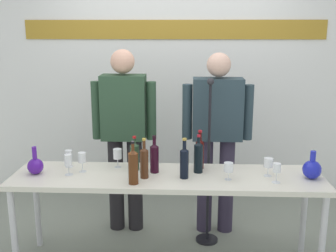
# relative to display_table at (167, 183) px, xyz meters

# --- Properties ---
(back_wall) EXTENTS (4.55, 0.11, 3.00)m
(back_wall) POSITION_rel_display_table_xyz_m (0.00, 1.49, 0.79)
(back_wall) COLOR white
(back_wall) RESTS_ON ground
(display_table) EXTENTS (2.42, 0.59, 0.77)m
(display_table) POSITION_rel_display_table_xyz_m (0.00, 0.00, 0.00)
(display_table) COLOR silver
(display_table) RESTS_ON ground
(decanter_blue_left) EXTENTS (0.13, 0.13, 0.22)m
(decanter_blue_left) POSITION_rel_display_table_xyz_m (-1.03, -0.02, 0.13)
(decanter_blue_left) COLOR #4A1793
(decanter_blue_left) RESTS_ON display_table
(decanter_blue_right) EXTENTS (0.14, 0.14, 0.22)m
(decanter_blue_right) POSITION_rel_display_table_xyz_m (1.10, -0.02, 0.14)
(decanter_blue_right) COLOR #1D25B4
(decanter_blue_right) RESTS_ON display_table
(presenter_left) EXTENTS (0.59, 0.22, 1.71)m
(presenter_left) POSITION_rel_display_table_xyz_m (-0.42, 0.61, 0.27)
(presenter_left) COLOR black
(presenter_left) RESTS_ON ground
(presenter_right) EXTENTS (0.63, 0.22, 1.68)m
(presenter_right) POSITION_rel_display_table_xyz_m (0.42, 0.61, 0.27)
(presenter_right) COLOR #30293D
(presenter_right) RESTS_ON ground
(wine_bottle_0) EXTENTS (0.07, 0.07, 0.28)m
(wine_bottle_0) POSITION_rel_display_table_xyz_m (-0.27, 0.11, 0.19)
(wine_bottle_0) COLOR #233D25
(wine_bottle_0) RESTS_ON display_table
(wine_bottle_1) EXTENTS (0.07, 0.07, 0.31)m
(wine_bottle_1) POSITION_rel_display_table_xyz_m (0.24, 0.08, 0.20)
(wine_bottle_1) COLOR black
(wine_bottle_1) RESTS_ON display_table
(wine_bottle_2) EXTENTS (0.06, 0.06, 0.31)m
(wine_bottle_2) POSITION_rel_display_table_xyz_m (-0.17, -0.06, 0.19)
(wine_bottle_2) COLOR #482614
(wine_bottle_2) RESTS_ON display_table
(wine_bottle_3) EXTENTS (0.07, 0.07, 0.32)m
(wine_bottle_3) POSITION_rel_display_table_xyz_m (0.26, 0.18, 0.20)
(wine_bottle_3) COLOR #360705
(wine_bottle_3) RESTS_ON display_table
(wine_bottle_4) EXTENTS (0.07, 0.07, 0.32)m
(wine_bottle_4) POSITION_rel_display_table_xyz_m (-0.24, -0.19, 0.20)
(wine_bottle_4) COLOR #4C2610
(wine_bottle_4) RESTS_ON display_table
(wine_bottle_5) EXTENTS (0.07, 0.07, 0.31)m
(wine_bottle_5) POSITION_rel_display_table_xyz_m (0.13, -0.05, 0.20)
(wine_bottle_5) COLOR black
(wine_bottle_5) RESTS_ON display_table
(wine_bottle_6) EXTENTS (0.07, 0.07, 0.30)m
(wine_bottle_6) POSITION_rel_display_table_xyz_m (-0.10, 0.06, 0.19)
(wine_bottle_6) COLOR black
(wine_bottle_6) RESTS_ON display_table
(wine_glass_left_0) EXTENTS (0.06, 0.06, 0.14)m
(wine_glass_left_0) POSITION_rel_display_table_xyz_m (-0.82, 0.16, 0.16)
(wine_glass_left_0) COLOR white
(wine_glass_left_0) RESTS_ON display_table
(wine_glass_left_1) EXTENTS (0.06, 0.06, 0.16)m
(wine_glass_left_1) POSITION_rel_display_table_xyz_m (-0.68, 0.05, 0.18)
(wine_glass_left_1) COLOR white
(wine_glass_left_1) RESTS_ON display_table
(wine_glass_left_2) EXTENTS (0.07, 0.07, 0.16)m
(wine_glass_left_2) POSITION_rel_display_table_xyz_m (-0.41, 0.17, 0.18)
(wine_glass_left_2) COLOR white
(wine_glass_left_2) RESTS_ON display_table
(wine_glass_left_3) EXTENTS (0.06, 0.06, 0.17)m
(wine_glass_left_3) POSITION_rel_display_table_xyz_m (-0.77, -0.03, 0.18)
(wine_glass_left_3) COLOR white
(wine_glass_left_3) RESTS_ON display_table
(wine_glass_right_0) EXTENTS (0.07, 0.07, 0.13)m
(wine_glass_right_0) POSITION_rel_display_table_xyz_m (0.47, -0.08, 0.16)
(wine_glass_right_0) COLOR white
(wine_glass_right_0) RESTS_ON display_table
(wine_glass_right_1) EXTENTS (0.06, 0.06, 0.15)m
(wine_glass_right_1) POSITION_rel_display_table_xyz_m (0.82, -0.12, 0.17)
(wine_glass_right_1) COLOR white
(wine_glass_right_1) RESTS_ON display_table
(wine_glass_right_2) EXTENTS (0.07, 0.07, 0.14)m
(wine_glass_right_2) POSITION_rel_display_table_xyz_m (0.78, 0.02, 0.17)
(wine_glass_right_2) COLOR white
(wine_glass_right_2) RESTS_ON display_table
(microphone_stand) EXTENTS (0.20, 0.20, 1.48)m
(microphone_stand) POSITION_rel_display_table_xyz_m (0.34, 0.40, -0.21)
(microphone_stand) COLOR black
(microphone_stand) RESTS_ON ground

